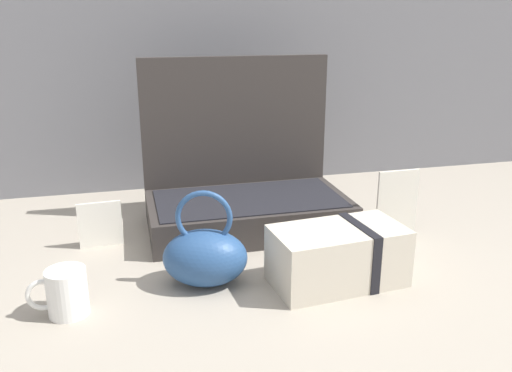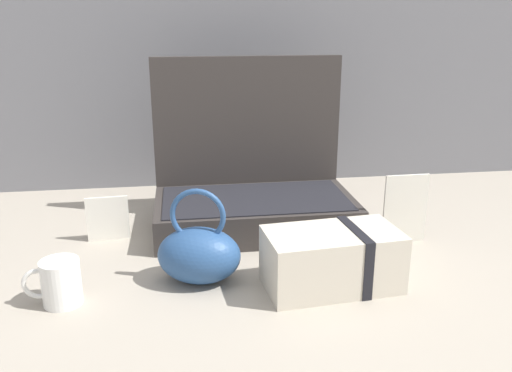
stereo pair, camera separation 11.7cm
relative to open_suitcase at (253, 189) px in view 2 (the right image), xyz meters
name	(u,v)px [view 2 (the right image)]	position (x,y,z in m)	size (l,w,h in m)	color
ground_plane	(246,253)	(-0.04, -0.18, -0.10)	(6.00, 6.00, 0.00)	#9E9384
open_suitcase	(253,189)	(0.00, 0.00, 0.00)	(0.51, 0.30, 0.43)	#332D2B
teal_pouch_handbag	(199,253)	(-0.15, -0.31, -0.03)	(0.20, 0.16, 0.20)	#284C7F
cream_toiletry_bag	(333,259)	(0.11, -0.37, -0.04)	(0.28, 0.17, 0.12)	beige
coffee_mug	(60,282)	(-0.42, -0.36, -0.05)	(0.11, 0.07, 0.09)	white
info_card_left	(405,209)	(0.35, -0.18, -0.01)	(0.11, 0.01, 0.17)	silver
poster_card_right	(108,219)	(-0.37, -0.06, -0.04)	(0.10, 0.01, 0.11)	white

